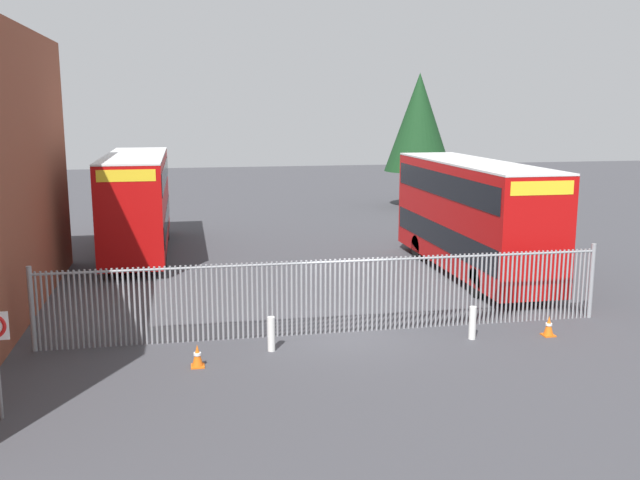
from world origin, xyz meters
name	(u,v)px	position (x,y,z in m)	size (l,w,h in m)	color
ground_plane	(301,271)	(0.00, 8.00, 0.00)	(100.00, 100.00, 0.00)	#3D3D42
palisade_fence	(333,294)	(-0.40, 0.00, 1.18)	(16.55, 0.14, 2.35)	gray
double_decker_bus_near_gate	(471,213)	(6.43, 6.24, 2.42)	(2.54, 10.81, 4.42)	#B70C0C
double_decker_bus_behind_fence_left	(137,200)	(-6.58, 12.81, 2.42)	(2.54, 10.81, 4.42)	#B70C0C
bollard_near_left	(271,334)	(-2.33, -1.17, 0.47)	(0.20, 0.20, 0.95)	silver
bollard_center_front	(473,323)	(3.38, -1.27, 0.47)	(0.20, 0.20, 0.95)	silver
traffic_cone_by_gate	(549,326)	(5.65, -1.42, 0.29)	(0.34, 0.34, 0.59)	orange
traffic_cone_mid_forecourt	(197,356)	(-4.32, -2.01, 0.29)	(0.34, 0.34, 0.59)	orange
tree_tall_back	(419,122)	(10.49, 24.73, 5.48)	(4.38, 4.38, 8.62)	#4C3823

